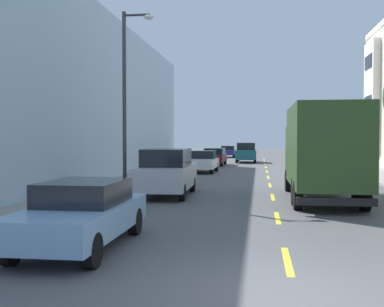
{
  "coord_description": "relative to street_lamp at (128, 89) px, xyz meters",
  "views": [
    {
      "loc": [
        -0.55,
        -7.27,
        2.36
      ],
      "look_at": [
        -5.78,
        29.83,
        1.17
      ],
      "focal_mm": 44.59,
      "sensor_mm": 36.0,
      "label": 1
    }
  ],
  "objects": [
    {
      "name": "parked_wagon_champagne",
      "position": [
        10.39,
        27.94,
        -3.61
      ],
      "size": [
        1.91,
        4.73,
        1.5
      ],
      "color": "tan",
      "rests_on": "ground_plane"
    },
    {
      "name": "moving_teal_sedan",
      "position": [
        4.16,
        27.82,
        -3.43
      ],
      "size": [
        1.95,
        4.8,
        1.93
      ],
      "color": "#195B60",
      "rests_on": "ground_plane"
    },
    {
      "name": "parked_suv_silver",
      "position": [
        1.65,
        0.01,
        -3.43
      ],
      "size": [
        2.05,
        4.84,
        1.93
      ],
      "color": "#B2B5BA",
      "rests_on": "ground_plane"
    },
    {
      "name": "lane_centerline_dashes",
      "position": [
        5.96,
        12.53,
        -4.41
      ],
      "size": [
        0.14,
        47.2,
        0.01
      ],
      "color": "yellow",
      "rests_on": "ground_plane"
    },
    {
      "name": "parked_wagon_burgundy",
      "position": [
        1.53,
        22.36,
        -3.61
      ],
      "size": [
        1.92,
        4.74,
        1.5
      ],
      "color": "maroon",
      "rests_on": "ground_plane"
    },
    {
      "name": "sidewalk_left",
      "position": [
        -1.14,
        16.03,
        -4.35
      ],
      "size": [
        3.2,
        120.0,
        0.14
      ],
      "primitive_type": "cube",
      "color": "gray",
      "rests_on": "ground_plane"
    },
    {
      "name": "parked_sedan_navy",
      "position": [
        1.57,
        40.29,
        -3.67
      ],
      "size": [
        1.86,
        4.52,
        1.43
      ],
      "color": "navy",
      "rests_on": "ground_plane"
    },
    {
      "name": "apartment_block_opposite",
      "position": [
        -7.74,
        8.03,
        0.25
      ],
      "size": [
        10.0,
        36.0,
        9.33
      ],
      "primitive_type": "cube",
      "color": "#9EB7CC",
      "rests_on": "ground_plane"
    },
    {
      "name": "ground_plane",
      "position": [
        5.96,
        18.03,
        -4.42
      ],
      "size": [
        160.0,
        160.0,
        0.0
      ],
      "primitive_type": "plane",
      "color": "#4C4C4F"
    },
    {
      "name": "parked_sedan_black",
      "position": [
        10.2,
        17.74,
        -3.67
      ],
      "size": [
        1.9,
        4.54,
        1.43
      ],
      "color": "black",
      "rests_on": "ground_plane"
    },
    {
      "name": "parked_hatchback_red",
      "position": [
        10.22,
        34.06,
        -3.66
      ],
      "size": [
        1.85,
        4.05,
        1.5
      ],
      "color": "#AD1E1E",
      "rests_on": "ground_plane"
    },
    {
      "name": "delivery_box_truck",
      "position": [
        7.76,
        -0.85,
        -2.44
      ],
      "size": [
        2.43,
        7.71,
        3.52
      ],
      "color": "#2D471E",
      "rests_on": "ground_plane"
    },
    {
      "name": "street_lamp",
      "position": [
        0.0,
        0.0,
        0.0
      ],
      "size": [
        1.35,
        0.28,
        7.45
      ],
      "color": "#38383D",
      "rests_on": "sidewalk_left"
    },
    {
      "name": "parked_hatchback_white",
      "position": [
        1.59,
        13.52,
        -3.66
      ],
      "size": [
        1.85,
        4.05,
        1.5
      ],
      "color": "silver",
      "rests_on": "ground_plane"
    },
    {
      "name": "parked_sedan_sky",
      "position": [
        1.62,
        -9.44,
        -3.67
      ],
      "size": [
        1.82,
        4.51,
        1.43
      ],
      "color": "#7A9EC6",
      "rests_on": "ground_plane"
    },
    {
      "name": "sidewalk_right",
      "position": [
        13.06,
        16.03,
        -4.35
      ],
      "size": [
        3.2,
        120.0,
        0.14
      ],
      "primitive_type": "cube",
      "color": "gray",
      "rests_on": "ground_plane"
    }
  ]
}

